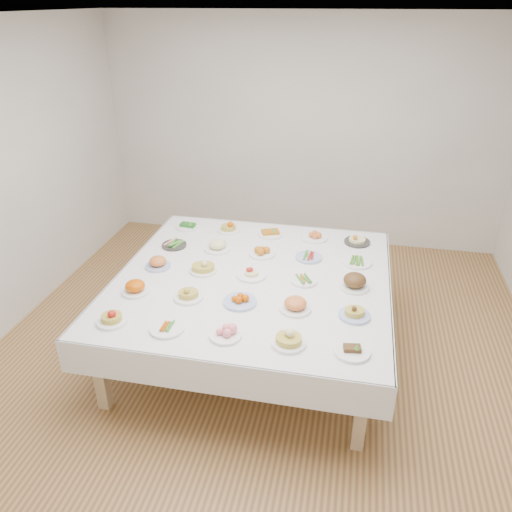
% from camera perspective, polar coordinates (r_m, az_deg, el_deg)
% --- Properties ---
extents(room_envelope, '(5.02, 5.02, 2.81)m').
position_cam_1_polar(room_envelope, '(3.89, 1.07, 11.37)').
color(room_envelope, '#A57C44').
rests_on(room_envelope, ground).
extents(display_table, '(2.36, 2.36, 0.75)m').
position_cam_1_polar(display_table, '(4.37, -0.40, -3.13)').
color(display_table, white).
rests_on(display_table, ground).
extents(dish_0, '(0.23, 0.23, 0.13)m').
position_cam_1_polar(dish_0, '(3.88, -16.20, -6.62)').
color(dish_0, white).
rests_on(dish_0, display_table).
extents(dish_1, '(0.25, 0.25, 0.05)m').
position_cam_1_polar(dish_1, '(3.73, -10.13, -8.03)').
color(dish_1, white).
rests_on(dish_1, display_table).
extents(dish_2, '(0.23, 0.23, 0.11)m').
position_cam_1_polar(dish_2, '(3.59, -3.54, -8.59)').
color(dish_2, white).
rests_on(dish_2, display_table).
extents(dish_3, '(0.24, 0.24, 0.15)m').
position_cam_1_polar(dish_3, '(3.51, 3.77, -9.15)').
color(dish_3, white).
rests_on(dish_3, display_table).
extents(dish_4, '(0.25, 0.25, 0.10)m').
position_cam_1_polar(dish_4, '(3.51, 10.93, -10.33)').
color(dish_4, white).
rests_on(dish_4, display_table).
extents(dish_5, '(0.23, 0.23, 0.14)m').
position_cam_1_polar(dish_5, '(4.20, -13.66, -3.28)').
color(dish_5, white).
rests_on(dish_5, display_table).
extents(dish_6, '(0.23, 0.23, 0.14)m').
position_cam_1_polar(dish_6, '(4.04, -7.76, -4.08)').
color(dish_6, white).
rests_on(dish_6, display_table).
extents(dish_7, '(0.26, 0.26, 0.11)m').
position_cam_1_polar(dish_7, '(3.96, -1.86, -4.85)').
color(dish_7, '#4C66B2').
rests_on(dish_7, display_table).
extents(dish_8, '(0.25, 0.25, 0.14)m').
position_cam_1_polar(dish_8, '(3.87, 4.53, -5.32)').
color(dish_8, white).
rests_on(dish_8, display_table).
extents(dish_9, '(0.24, 0.24, 0.12)m').
position_cam_1_polar(dish_9, '(3.86, 11.23, -6.17)').
color(dish_9, '#4C66B2').
rests_on(dish_9, display_table).
extents(dish_10, '(0.22, 0.22, 0.12)m').
position_cam_1_polar(dish_10, '(4.55, -11.18, -0.65)').
color(dish_10, '#4C66B2').
rests_on(dish_10, display_table).
extents(dish_11, '(0.24, 0.24, 0.15)m').
position_cam_1_polar(dish_11, '(4.41, -6.08, -0.95)').
color(dish_11, white).
rests_on(dish_11, display_table).
extents(dish_12, '(0.25, 0.25, 0.12)m').
position_cam_1_polar(dish_12, '(4.31, -0.53, -1.77)').
color(dish_12, white).
rests_on(dish_12, display_table).
extents(dish_13, '(0.24, 0.22, 0.05)m').
position_cam_1_polar(dish_13, '(4.27, 5.48, -2.68)').
color(dish_13, white).
rests_on(dish_13, display_table).
extents(dish_14, '(0.24, 0.24, 0.15)m').
position_cam_1_polar(dish_14, '(4.22, 11.22, -2.79)').
color(dish_14, white).
rests_on(dish_14, display_table).
extents(dish_15, '(0.26, 0.24, 0.06)m').
position_cam_1_polar(dish_15, '(4.92, -9.34, 1.39)').
color(dish_15, '#2E2C29').
rests_on(dish_15, display_table).
extents(dish_16, '(0.25, 0.25, 0.14)m').
position_cam_1_polar(dish_16, '(4.78, -4.44, 1.37)').
color(dish_16, white).
rests_on(dish_16, display_table).
extents(dish_17, '(0.24, 0.24, 0.11)m').
position_cam_1_polar(dish_17, '(4.68, 0.72, 0.66)').
color(dish_17, white).
rests_on(dish_17, display_table).
extents(dish_18, '(0.24, 0.24, 0.06)m').
position_cam_1_polar(dish_18, '(4.65, 6.04, -0.03)').
color(dish_18, '#4C66B2').
rests_on(dish_18, display_table).
extents(dish_19, '(0.26, 0.26, 0.06)m').
position_cam_1_polar(dish_19, '(4.63, 11.47, -0.55)').
color(dish_19, white).
rests_on(dish_19, display_table).
extents(dish_20, '(0.23, 0.23, 0.09)m').
position_cam_1_polar(dish_20, '(5.29, -7.81, 3.52)').
color(dish_20, white).
rests_on(dish_20, display_table).
extents(dish_21, '(0.23, 0.23, 0.14)m').
position_cam_1_polar(dish_21, '(5.17, -3.18, 3.51)').
color(dish_21, white).
rests_on(dish_21, display_table).
extents(dish_22, '(0.25, 0.25, 0.11)m').
position_cam_1_polar(dish_22, '(5.08, 1.66, 2.86)').
color(dish_22, white).
rests_on(dish_22, display_table).
extents(dish_23, '(0.25, 0.25, 0.11)m').
position_cam_1_polar(dish_23, '(5.03, 6.70, 2.40)').
color(dish_23, white).
rests_on(dish_23, display_table).
extents(dish_24, '(0.25, 0.25, 0.13)m').
position_cam_1_polar(dish_24, '(5.01, 11.52, 2.09)').
color(dish_24, '#2E2C29').
rests_on(dish_24, display_table).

